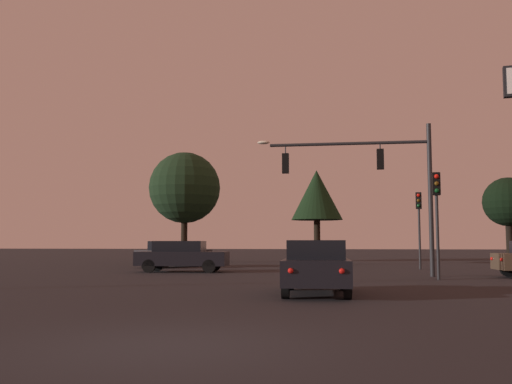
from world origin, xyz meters
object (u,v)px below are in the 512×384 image
(traffic_light_corner_right, at_px, (437,203))
(car_crossing_right, at_px, (182,256))
(tree_center_horizon, at_px, (317,196))
(traffic_signal_mast_arm, at_px, (376,173))
(car_nearside_lane, at_px, (316,266))
(tree_behind_sign, at_px, (508,202))
(car_far_lane, at_px, (174,253))
(traffic_light_corner_left, at_px, (419,214))
(tree_left_far, at_px, (185,188))

(traffic_light_corner_right, bearing_deg, car_crossing_right, 159.59)
(car_crossing_right, xyz_separation_m, tree_center_horizon, (6.36, 9.71, 3.70))
(traffic_signal_mast_arm, height_order, car_nearside_lane, traffic_signal_mast_arm)
(traffic_signal_mast_arm, bearing_deg, tree_center_horizon, 104.08)
(tree_behind_sign, bearing_deg, traffic_signal_mast_arm, -119.10)
(traffic_signal_mast_arm, distance_m, car_nearside_lane, 9.96)
(car_far_lane, bearing_deg, traffic_light_corner_left, -3.60)
(tree_left_far, distance_m, tree_center_horizon, 10.16)
(traffic_signal_mast_arm, xyz_separation_m, tree_left_far, (-12.63, 14.72, 0.91))
(traffic_light_corner_right, distance_m, tree_behind_sign, 24.98)
(car_nearside_lane, bearing_deg, tree_left_far, 113.42)
(tree_left_far, bearing_deg, traffic_light_corner_left, -28.67)
(car_crossing_right, bearing_deg, traffic_light_corner_left, 19.58)
(traffic_light_corner_left, relative_size, car_crossing_right, 0.91)
(tree_left_far, bearing_deg, car_crossing_right, -75.34)
(tree_center_horizon, bearing_deg, traffic_signal_mast_arm, -75.92)
(tree_center_horizon, bearing_deg, car_nearside_lane, -88.42)
(traffic_light_corner_left, height_order, car_far_lane, traffic_light_corner_left)
(traffic_light_corner_left, distance_m, car_crossing_right, 12.95)
(traffic_light_corner_right, relative_size, tree_center_horizon, 0.68)
(car_crossing_right, height_order, tree_left_far, tree_left_far)
(car_crossing_right, bearing_deg, tree_behind_sign, 41.95)
(tree_behind_sign, xyz_separation_m, tree_center_horizon, (-14.56, -9.10, -0.05))
(car_far_lane, bearing_deg, car_nearside_lane, -61.33)
(traffic_signal_mast_arm, xyz_separation_m, car_nearside_lane, (-2.38, -8.93, -3.70))
(traffic_light_corner_right, height_order, car_crossing_right, traffic_light_corner_right)
(traffic_light_corner_left, height_order, car_crossing_right, traffic_light_corner_left)
(traffic_light_corner_left, bearing_deg, car_far_lane, 176.40)
(tree_behind_sign, relative_size, tree_left_far, 0.81)
(traffic_light_corner_right, bearing_deg, car_far_lane, 144.80)
(car_nearside_lane, distance_m, tree_center_horizon, 21.03)
(traffic_light_corner_right, bearing_deg, car_nearside_lane, -123.99)
(car_far_lane, bearing_deg, tree_center_horizon, 28.85)
(traffic_light_corner_right, height_order, tree_behind_sign, tree_behind_sign)
(traffic_light_corner_right, xyz_separation_m, car_nearside_lane, (-4.53, -6.72, -2.19))
(traffic_light_corner_right, relative_size, tree_behind_sign, 0.65)
(tree_left_far, bearing_deg, traffic_signal_mast_arm, -49.38)
(traffic_light_corner_left, bearing_deg, car_crossing_right, -160.42)
(car_crossing_right, distance_m, tree_center_horizon, 12.18)
(traffic_light_corner_right, distance_m, car_crossing_right, 12.43)
(traffic_light_corner_left, distance_m, car_far_lane, 14.12)
(traffic_light_corner_left, xyz_separation_m, tree_left_far, (-15.34, 8.39, 2.45))
(car_crossing_right, bearing_deg, car_nearside_lane, -57.75)
(traffic_light_corner_right, bearing_deg, traffic_light_corner_left, 86.22)
(car_far_lane, bearing_deg, traffic_light_corner_right, -35.20)
(car_nearside_lane, height_order, tree_center_horizon, tree_center_horizon)
(car_nearside_lane, bearing_deg, traffic_light_corner_right, 56.01)
(traffic_signal_mast_arm, relative_size, traffic_light_corner_right, 1.82)
(traffic_light_corner_right, relative_size, car_crossing_right, 0.92)
(tree_center_horizon, bearing_deg, tree_left_far, 162.98)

